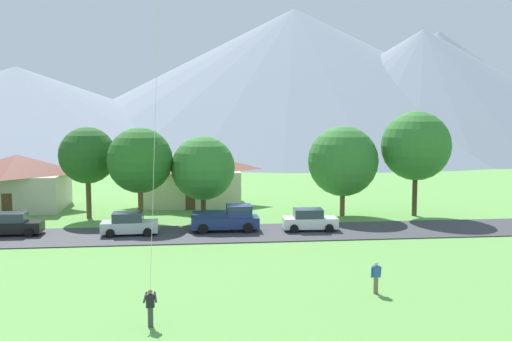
{
  "coord_description": "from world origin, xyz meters",
  "views": [
    {
      "loc": [
        -1.46,
        -15.03,
        9.45
      ],
      "look_at": [
        1.76,
        13.67,
        6.46
      ],
      "focal_mm": 41.62,
      "sensor_mm": 36.0,
      "label": 1
    }
  ],
  "objects_px": {
    "parked_car_silver_mid_east": "(129,224)",
    "pickup_truck_navy_west_side": "(227,218)",
    "house_leftmost": "(18,181)",
    "tree_near_left": "(343,161)",
    "tree_left_of_center": "(203,168)",
    "watcher_person": "(376,277)",
    "tree_center": "(87,155)",
    "tree_far_right": "(416,146)",
    "house_left_center": "(190,176)",
    "parked_car_white_mid_west": "(309,220)",
    "parked_car_black_west_end": "(13,225)",
    "tree_right_of_center": "(140,160)"
  },
  "relations": [
    {
      "from": "tree_near_left",
      "to": "tree_left_of_center",
      "type": "height_order",
      "value": "tree_near_left"
    },
    {
      "from": "tree_left_of_center",
      "to": "watcher_person",
      "type": "relative_size",
      "value": 4.32
    },
    {
      "from": "house_left_center",
      "to": "watcher_person",
      "type": "height_order",
      "value": "house_left_center"
    },
    {
      "from": "tree_left_of_center",
      "to": "pickup_truck_navy_west_side",
      "type": "distance_m",
      "value": 5.88
    },
    {
      "from": "tree_right_of_center",
      "to": "watcher_person",
      "type": "relative_size",
      "value": 4.76
    },
    {
      "from": "tree_left_of_center",
      "to": "tree_center",
      "type": "xyz_separation_m",
      "value": [
        -9.89,
        2.75,
        0.95
      ]
    },
    {
      "from": "parked_car_black_west_end",
      "to": "tree_right_of_center",
      "type": "bearing_deg",
      "value": 24.27
    },
    {
      "from": "tree_far_right",
      "to": "tree_center",
      "type": "bearing_deg",
      "value": 175.84
    },
    {
      "from": "house_leftmost",
      "to": "parked_car_white_mid_west",
      "type": "distance_m",
      "value": 28.79
    },
    {
      "from": "house_left_center",
      "to": "tree_center",
      "type": "xyz_separation_m",
      "value": [
        -8.81,
        -6.74,
        2.7
      ]
    },
    {
      "from": "tree_far_right",
      "to": "watcher_person",
      "type": "distance_m",
      "value": 24.44
    },
    {
      "from": "tree_near_left",
      "to": "house_leftmost",
      "type": "bearing_deg",
      "value": 166.39
    },
    {
      "from": "watcher_person",
      "to": "tree_near_left",
      "type": "bearing_deg",
      "value": 79.74
    },
    {
      "from": "tree_near_left",
      "to": "tree_left_of_center",
      "type": "distance_m",
      "value": 12.4
    },
    {
      "from": "tree_center",
      "to": "pickup_truck_navy_west_side",
      "type": "bearing_deg",
      "value": -31.82
    },
    {
      "from": "tree_left_of_center",
      "to": "parked_car_white_mid_west",
      "type": "distance_m",
      "value": 10.17
    },
    {
      "from": "tree_near_left",
      "to": "parked_car_silver_mid_east",
      "type": "xyz_separation_m",
      "value": [
        -18.02,
        -6.25,
        -4.03
      ]
    },
    {
      "from": "house_leftmost",
      "to": "parked_car_white_mid_west",
      "type": "relative_size",
      "value": 2.15
    },
    {
      "from": "house_leftmost",
      "to": "parked_car_silver_mid_east",
      "type": "distance_m",
      "value": 17.88
    },
    {
      "from": "tree_left_of_center",
      "to": "tree_center",
      "type": "distance_m",
      "value": 10.31
    },
    {
      "from": "house_left_center",
      "to": "pickup_truck_navy_west_side",
      "type": "xyz_separation_m",
      "value": [
        2.78,
        -13.93,
        -1.72
      ]
    },
    {
      "from": "tree_center",
      "to": "tree_far_right",
      "type": "relative_size",
      "value": 0.85
    },
    {
      "from": "tree_far_right",
      "to": "pickup_truck_navy_west_side",
      "type": "distance_m",
      "value": 18.55
    },
    {
      "from": "watcher_person",
      "to": "house_leftmost",
      "type": "bearing_deg",
      "value": 131.34
    },
    {
      "from": "house_leftmost",
      "to": "tree_near_left",
      "type": "height_order",
      "value": "tree_near_left"
    },
    {
      "from": "tree_far_right",
      "to": "house_leftmost",
      "type": "bearing_deg",
      "value": 167.89
    },
    {
      "from": "house_leftmost",
      "to": "tree_right_of_center",
      "type": "distance_m",
      "value": 15.02
    },
    {
      "from": "parked_car_silver_mid_east",
      "to": "pickup_truck_navy_west_side",
      "type": "height_order",
      "value": "pickup_truck_navy_west_side"
    },
    {
      "from": "tree_center",
      "to": "pickup_truck_navy_west_side",
      "type": "relative_size",
      "value": 1.53
    },
    {
      "from": "house_leftmost",
      "to": "tree_left_of_center",
      "type": "height_order",
      "value": "tree_left_of_center"
    },
    {
      "from": "tree_right_of_center",
      "to": "parked_car_white_mid_west",
      "type": "bearing_deg",
      "value": -20.1
    },
    {
      "from": "parked_car_black_west_end",
      "to": "parked_car_white_mid_west",
      "type": "relative_size",
      "value": 0.98
    },
    {
      "from": "watcher_person",
      "to": "house_left_center",
      "type": "bearing_deg",
      "value": 107.31
    },
    {
      "from": "house_leftmost",
      "to": "house_left_center",
      "type": "xyz_separation_m",
      "value": [
        16.25,
        1.08,
        0.09
      ]
    },
    {
      "from": "parked_car_black_west_end",
      "to": "tree_left_of_center",
      "type": "bearing_deg",
      "value": 16.24
    },
    {
      "from": "house_leftmost",
      "to": "tree_right_of_center",
      "type": "xyz_separation_m",
      "value": [
        12.13,
        -8.47,
        2.55
      ]
    },
    {
      "from": "tree_far_right",
      "to": "house_left_center",
      "type": "bearing_deg",
      "value": 156.02
    },
    {
      "from": "tree_near_left",
      "to": "watcher_person",
      "type": "height_order",
      "value": "tree_near_left"
    },
    {
      "from": "house_leftmost",
      "to": "house_left_center",
      "type": "bearing_deg",
      "value": 3.8
    },
    {
      "from": "tree_right_of_center",
      "to": "pickup_truck_navy_west_side",
      "type": "relative_size",
      "value": 1.53
    },
    {
      "from": "house_left_center",
      "to": "tree_left_of_center",
      "type": "height_order",
      "value": "tree_left_of_center"
    },
    {
      "from": "tree_left_of_center",
      "to": "pickup_truck_navy_west_side",
      "type": "relative_size",
      "value": 1.39
    },
    {
      "from": "house_left_center",
      "to": "parked_car_white_mid_west",
      "type": "distance_m",
      "value": 17.21
    },
    {
      "from": "tree_left_of_center",
      "to": "tree_far_right",
      "type": "distance_m",
      "value": 18.85
    },
    {
      "from": "house_left_center",
      "to": "tree_far_right",
      "type": "height_order",
      "value": "tree_far_right"
    },
    {
      "from": "tree_left_of_center",
      "to": "watcher_person",
      "type": "distance_m",
      "value": 22.69
    },
    {
      "from": "parked_car_black_west_end",
      "to": "watcher_person",
      "type": "bearing_deg",
      "value": -36.2
    },
    {
      "from": "house_left_center",
      "to": "parked_car_silver_mid_east",
      "type": "distance_m",
      "value": 15.35
    },
    {
      "from": "house_leftmost",
      "to": "parked_car_black_west_end",
      "type": "relative_size",
      "value": 2.18
    },
    {
      "from": "parked_car_white_mid_west",
      "to": "tree_near_left",
      "type": "bearing_deg",
      "value": 55.57
    }
  ]
}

